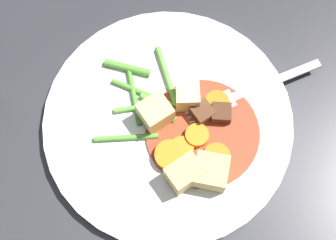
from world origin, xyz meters
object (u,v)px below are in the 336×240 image
Objects in this scene: meat_chunk_1 at (202,113)px; carrot_slice_0 at (182,148)px; potato_chunk_1 at (155,117)px; meat_chunk_0 at (221,113)px; potato_chunk_2 at (187,96)px; potato_chunk_0 at (211,172)px; carrot_slice_2 at (197,136)px; potato_chunk_3 at (184,174)px; carrot_slice_1 at (170,155)px; fork at (249,91)px; carrot_slice_3 at (217,157)px; carrot_slice_4 at (217,103)px; dinner_plate at (168,122)px.

carrot_slice_0 is at bearing -110.72° from meat_chunk_1.
potato_chunk_1 is 0.08m from meat_chunk_0.
potato_chunk_2 is at bearing 141.42° from meat_chunk_1.
meat_chunk_1 is (-0.02, 0.07, -0.00)m from potato_chunk_0.
carrot_slice_2 is 0.72× the size of potato_chunk_3.
potato_chunk_1 is at bearing 166.49° from carrot_slice_2.
fork is at bearing 49.47° from carrot_slice_1.
potato_chunk_2 is (-0.04, 0.06, 0.01)m from carrot_slice_3.
carrot_slice_2 is 0.05m from potato_chunk_3.
potato_chunk_3 reaches higher than meat_chunk_1.
carrot_slice_4 is 0.85× the size of potato_chunk_1.
potato_chunk_0 is at bearing 14.04° from potato_chunk_3.
dinner_plate is 9.55× the size of carrot_slice_3.
meat_chunk_0 reaches higher than carrot_slice_1.
potato_chunk_3 is at bearing -77.58° from carrot_slice_0.
fork is (0.07, 0.02, -0.01)m from potato_chunk_2.
carrot_slice_1 is (-0.01, -0.01, 0.00)m from carrot_slice_0.
potato_chunk_1 reaches higher than meat_chunk_1.
meat_chunk_0 reaches higher than dinner_plate.
carrot_slice_2 is 0.87× the size of potato_chunk_2.
potato_chunk_2 is (-0.00, 0.06, 0.01)m from carrot_slice_0.
carrot_slice_1 is 0.05m from potato_chunk_1.
carrot_slice_0 is 0.17× the size of fork.
meat_chunk_1 is at bearing -38.58° from potato_chunk_2.
carrot_slice_2 is at bearing -13.51° from potato_chunk_1.
carrot_slice_3 reaches higher than dinner_plate.
potato_chunk_0 reaches higher than meat_chunk_1.
dinner_plate is at bearing 155.50° from carrot_slice_2.
potato_chunk_0 is (-0.00, -0.02, 0.01)m from carrot_slice_3.
potato_chunk_3 reaches higher than carrot_slice_3.
carrot_slice_1 is at bearing -59.21° from potato_chunk_1.
carrot_slice_3 is 1.07× the size of carrot_slice_4.
meat_chunk_1 reaches higher than carrot_slice_3.
meat_chunk_1 reaches higher than carrot_slice_2.
potato_chunk_1 is 0.12m from fork.
meat_chunk_1 is at bearing -142.83° from fork.
carrot_slice_3 is 0.19× the size of fork.
carrot_slice_1 reaches higher than fork.
potato_chunk_3 is (0.03, -0.06, 0.02)m from dinner_plate.
carrot_slice_1 is 0.12m from fork.
potato_chunk_0 is (0.00, -0.08, 0.01)m from carrot_slice_4.
potato_chunk_1 and potato_chunk_3 have the same top height.
fork is (0.03, 0.11, -0.01)m from potato_chunk_0.
carrot_slice_0 reaches higher than dinner_plate.
fork is (0.10, 0.05, -0.01)m from potato_chunk_1.
fork is (0.07, 0.08, -0.00)m from carrot_slice_0.
potato_chunk_0 is 0.09m from potato_chunk_1.
potato_chunk_3 reaches higher than carrot_slice_0.
meat_chunk_1 is at bearing 69.28° from carrot_slice_0.
potato_chunk_0 is at bearing -75.07° from meat_chunk_1.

